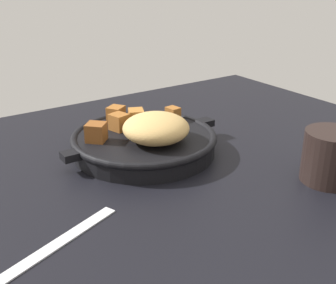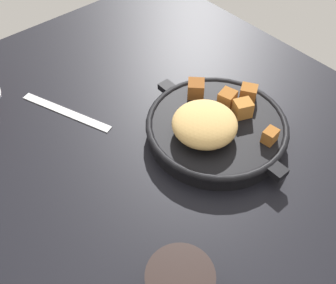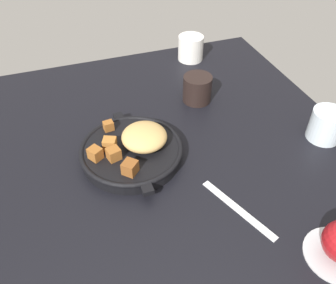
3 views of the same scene
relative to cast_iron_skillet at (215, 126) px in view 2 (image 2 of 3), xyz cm
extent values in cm
cube|color=black|center=(1.30, 11.50, -3.80)|extent=(101.41, 86.96, 2.40)
cylinder|color=black|center=(0.00, -0.42, -1.04)|extent=(23.46, 23.46, 3.11)
torus|color=black|center=(0.00, -0.42, 0.27)|extent=(24.19, 24.19, 1.20)
cube|color=black|center=(12.94, -0.42, 0.05)|extent=(2.64, 2.40, 1.20)
cube|color=black|center=(-12.94, -0.42, 0.05)|extent=(2.64, 2.40, 1.20)
ellipsoid|color=tan|center=(-0.25, 2.95, 2.77)|extent=(10.60, 10.61, 4.51)
cube|color=#935623|center=(-8.26, -3.88, 1.69)|extent=(2.22, 2.58, 2.35)
cube|color=#A86B2D|center=(-1.29, -5.05, 1.97)|extent=(3.48, 3.68, 2.92)
cube|color=#935623|center=(0.70, -8.77, 1.92)|extent=(3.72, 3.63, 2.80)
cube|color=brown|center=(7.54, -2.55, 1.99)|extent=(4.11, 4.11, 2.95)
cube|color=#935623|center=(2.16, -4.91, 1.92)|extent=(3.20, 3.36, 2.80)
cube|color=silver|center=(22.09, 16.25, -2.42)|extent=(18.49, 8.43, 0.36)
camera|label=1|loc=(34.26, 57.06, 27.20)|focal=46.51mm
camera|label=2|loc=(-30.17, 36.47, 48.28)|focal=42.53mm
camera|label=3|loc=(60.12, -12.27, 56.35)|focal=37.94mm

